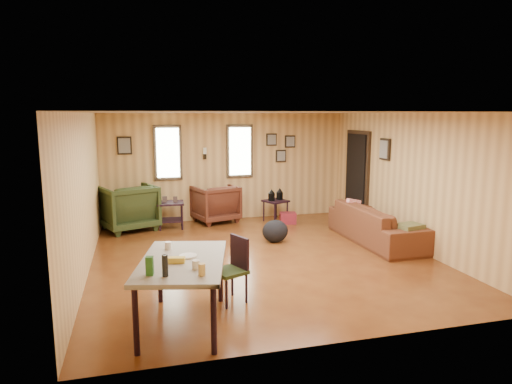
{
  "coord_description": "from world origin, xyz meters",
  "views": [
    {
      "loc": [
        -1.99,
        -7.08,
        2.37
      ],
      "look_at": [
        0.0,
        0.4,
        1.05
      ],
      "focal_mm": 32.0,
      "sensor_mm": 36.0,
      "label": 1
    }
  ],
  "objects_px": {
    "sofa": "(377,218)",
    "recliner_brown": "(215,202)",
    "end_table": "(171,210)",
    "dining_table": "(182,266)",
    "side_table": "(276,199)",
    "recliner_green": "(128,205)"
  },
  "relations": [
    {
      "from": "sofa",
      "to": "side_table",
      "type": "relative_size",
      "value": 3.15
    },
    {
      "from": "recliner_green",
      "to": "dining_table",
      "type": "relative_size",
      "value": 0.62
    },
    {
      "from": "sofa",
      "to": "end_table",
      "type": "xyz_separation_m",
      "value": [
        -3.66,
        2.04,
        -0.07
      ]
    },
    {
      "from": "sofa",
      "to": "recliner_green",
      "type": "bearing_deg",
      "value": 63.97
    },
    {
      "from": "recliner_brown",
      "to": "sofa",
      "type": "bearing_deg",
      "value": 121.09
    },
    {
      "from": "end_table",
      "to": "dining_table",
      "type": "bearing_deg",
      "value": -92.73
    },
    {
      "from": "end_table",
      "to": "dining_table",
      "type": "height_order",
      "value": "dining_table"
    },
    {
      "from": "end_table",
      "to": "side_table",
      "type": "bearing_deg",
      "value": 0.58
    },
    {
      "from": "sofa",
      "to": "recliner_brown",
      "type": "height_order",
      "value": "sofa"
    },
    {
      "from": "recliner_brown",
      "to": "end_table",
      "type": "relative_size",
      "value": 1.33
    },
    {
      "from": "recliner_brown",
      "to": "recliner_green",
      "type": "distance_m",
      "value": 1.88
    },
    {
      "from": "dining_table",
      "to": "recliner_brown",
      "type": "bearing_deg",
      "value": 89.44
    },
    {
      "from": "side_table",
      "to": "recliner_green",
      "type": "bearing_deg",
      "value": 178.76
    },
    {
      "from": "recliner_brown",
      "to": "recliner_green",
      "type": "xyz_separation_m",
      "value": [
        -1.86,
        -0.26,
        0.07
      ]
    },
    {
      "from": "end_table",
      "to": "sofa",
      "type": "bearing_deg",
      "value": -29.17
    },
    {
      "from": "sofa",
      "to": "recliner_green",
      "type": "height_order",
      "value": "recliner_green"
    },
    {
      "from": "side_table",
      "to": "dining_table",
      "type": "xyz_separation_m",
      "value": [
        -2.53,
        -4.62,
        0.2
      ]
    },
    {
      "from": "side_table",
      "to": "dining_table",
      "type": "bearing_deg",
      "value": -118.72
    },
    {
      "from": "side_table",
      "to": "recliner_brown",
      "type": "bearing_deg",
      "value": 166.04
    },
    {
      "from": "end_table",
      "to": "recliner_brown",
      "type": "bearing_deg",
      "value": 19.26
    },
    {
      "from": "recliner_brown",
      "to": "side_table",
      "type": "distance_m",
      "value": 1.35
    },
    {
      "from": "sofa",
      "to": "side_table",
      "type": "height_order",
      "value": "sofa"
    }
  ]
}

